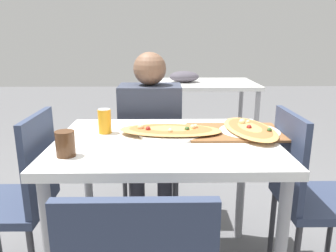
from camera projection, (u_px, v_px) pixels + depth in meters
The scene contains 11 objects.
dining_table at pixel (165, 157), 1.59m from camera, with size 1.05×0.80×0.76m.
chair_far_seated at pixel (151, 144), 2.34m from camera, with size 0.40×0.40×0.89m.
chair_side_left at pixel (20, 193), 1.60m from camera, with size 0.40×0.40×0.89m.
chair_side_right at pixel (308, 190), 1.64m from camera, with size 0.40×0.40×0.89m.
person_seated at pixel (150, 123), 2.18m from camera, with size 0.41×0.29×1.15m.
pizza_main at pixel (171, 131), 1.64m from camera, with size 0.53×0.32×0.06m.
soda_can at pixel (105, 121), 1.66m from camera, with size 0.07×0.07×0.12m.
drink_glass at pixel (65, 144), 1.34m from camera, with size 0.08×0.08×0.11m.
serving_tray at pixel (235, 132), 1.67m from camera, with size 0.48×0.33×0.01m.
pizza_second at pixel (249, 129), 1.67m from camera, with size 0.31×0.49×0.06m.
background_table at pixel (201, 88), 3.58m from camera, with size 1.10×0.80×0.88m.
Camera 1 is at (-0.01, -1.50, 1.24)m, focal length 35.00 mm.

